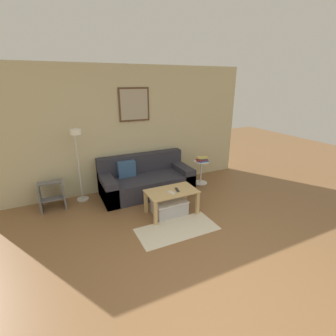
{
  "coord_description": "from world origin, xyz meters",
  "views": [
    {
      "loc": [
        -1.36,
        -1.55,
        2.23
      ],
      "look_at": [
        0.32,
        1.93,
        0.85
      ],
      "focal_mm": 26.0,
      "sensor_mm": 36.0,
      "label": 1
    }
  ],
  "objects_px": {
    "book_stack": "(202,159)",
    "step_stool": "(52,195)",
    "storage_bin": "(169,207)",
    "couch": "(146,180)",
    "coffee_table": "(172,195)",
    "remote_control": "(177,190)",
    "cell_phone": "(171,192)",
    "floor_lamp": "(78,153)",
    "side_table": "(201,170)"
  },
  "relations": [
    {
      "from": "storage_bin",
      "to": "book_stack",
      "type": "bearing_deg",
      "value": 35.78
    },
    {
      "from": "couch",
      "to": "remote_control",
      "type": "bearing_deg",
      "value": -79.69
    },
    {
      "from": "cell_phone",
      "to": "coffee_table",
      "type": "bearing_deg",
      "value": 49.62
    },
    {
      "from": "floor_lamp",
      "to": "step_stool",
      "type": "distance_m",
      "value": 0.92
    },
    {
      "from": "cell_phone",
      "to": "book_stack",
      "type": "bearing_deg",
      "value": 26.04
    },
    {
      "from": "couch",
      "to": "storage_bin",
      "type": "height_order",
      "value": "couch"
    },
    {
      "from": "side_table",
      "to": "cell_phone",
      "type": "xyz_separation_m",
      "value": [
        -1.25,
        -1.0,
        0.12
      ]
    },
    {
      "from": "floor_lamp",
      "to": "remote_control",
      "type": "bearing_deg",
      "value": -37.27
    },
    {
      "from": "book_stack",
      "to": "cell_phone",
      "type": "height_order",
      "value": "book_stack"
    },
    {
      "from": "storage_bin",
      "to": "floor_lamp",
      "type": "xyz_separation_m",
      "value": [
        -1.32,
        1.07,
        0.88
      ]
    },
    {
      "from": "couch",
      "to": "step_stool",
      "type": "relative_size",
      "value": 3.79
    },
    {
      "from": "couch",
      "to": "floor_lamp",
      "type": "distance_m",
      "value": 1.47
    },
    {
      "from": "coffee_table",
      "to": "step_stool",
      "type": "bearing_deg",
      "value": 148.93
    },
    {
      "from": "book_stack",
      "to": "couch",
      "type": "bearing_deg",
      "value": 175.79
    },
    {
      "from": "coffee_table",
      "to": "storage_bin",
      "type": "xyz_separation_m",
      "value": [
        -0.04,
        0.01,
        -0.22
      ]
    },
    {
      "from": "cell_phone",
      "to": "storage_bin",
      "type": "bearing_deg",
      "value": 79.71
    },
    {
      "from": "coffee_table",
      "to": "book_stack",
      "type": "relative_size",
      "value": 3.32
    },
    {
      "from": "coffee_table",
      "to": "remote_control",
      "type": "height_order",
      "value": "remote_control"
    },
    {
      "from": "remote_control",
      "to": "cell_phone",
      "type": "relative_size",
      "value": 1.07
    },
    {
      "from": "couch",
      "to": "storage_bin",
      "type": "xyz_separation_m",
      "value": [
        0.06,
        -1.02,
        -0.14
      ]
    },
    {
      "from": "cell_phone",
      "to": "step_stool",
      "type": "xyz_separation_m",
      "value": [
        -1.86,
        1.2,
        -0.18
      ]
    },
    {
      "from": "side_table",
      "to": "couch",
      "type": "bearing_deg",
      "value": 176.09
    },
    {
      "from": "floor_lamp",
      "to": "side_table",
      "type": "height_order",
      "value": "floor_lamp"
    },
    {
      "from": "cell_phone",
      "to": "remote_control",
      "type": "bearing_deg",
      "value": 5.41
    },
    {
      "from": "remote_control",
      "to": "cell_phone",
      "type": "distance_m",
      "value": 0.14
    },
    {
      "from": "step_stool",
      "to": "couch",
      "type": "bearing_deg",
      "value": -3.66
    },
    {
      "from": "storage_bin",
      "to": "step_stool",
      "type": "distance_m",
      "value": 2.18
    },
    {
      "from": "coffee_table",
      "to": "cell_phone",
      "type": "height_order",
      "value": "cell_phone"
    },
    {
      "from": "floor_lamp",
      "to": "couch",
      "type": "bearing_deg",
      "value": -2.66
    },
    {
      "from": "side_table",
      "to": "step_stool",
      "type": "relative_size",
      "value": 1.08
    },
    {
      "from": "couch",
      "to": "book_stack",
      "type": "height_order",
      "value": "couch"
    },
    {
      "from": "couch",
      "to": "remote_control",
      "type": "distance_m",
      "value": 1.08
    },
    {
      "from": "coffee_table",
      "to": "cell_phone",
      "type": "relative_size",
      "value": 6.28
    },
    {
      "from": "remote_control",
      "to": "step_stool",
      "type": "distance_m",
      "value": 2.31
    },
    {
      "from": "remote_control",
      "to": "cell_phone",
      "type": "height_order",
      "value": "remote_control"
    },
    {
      "from": "book_stack",
      "to": "step_stool",
      "type": "xyz_separation_m",
      "value": [
        -3.13,
        0.21,
        -0.31
      ]
    },
    {
      "from": "side_table",
      "to": "book_stack",
      "type": "bearing_deg",
      "value": -25.81
    },
    {
      "from": "coffee_table",
      "to": "floor_lamp",
      "type": "bearing_deg",
      "value": 141.43
    },
    {
      "from": "side_table",
      "to": "book_stack",
      "type": "distance_m",
      "value": 0.26
    },
    {
      "from": "couch",
      "to": "coffee_table",
      "type": "height_order",
      "value": "couch"
    },
    {
      "from": "coffee_table",
      "to": "floor_lamp",
      "type": "xyz_separation_m",
      "value": [
        -1.36,
        1.08,
        0.66
      ]
    },
    {
      "from": "side_table",
      "to": "floor_lamp",
      "type": "bearing_deg",
      "value": 176.7
    },
    {
      "from": "remote_control",
      "to": "cell_phone",
      "type": "bearing_deg",
      "value": -152.72
    },
    {
      "from": "storage_bin",
      "to": "remote_control",
      "type": "distance_m",
      "value": 0.35
    },
    {
      "from": "floor_lamp",
      "to": "remote_control",
      "type": "height_order",
      "value": "floor_lamp"
    },
    {
      "from": "coffee_table",
      "to": "side_table",
      "type": "height_order",
      "value": "side_table"
    },
    {
      "from": "coffee_table",
      "to": "book_stack",
      "type": "bearing_deg",
      "value": 36.85
    },
    {
      "from": "couch",
      "to": "book_stack",
      "type": "distance_m",
      "value": 1.37
    },
    {
      "from": "coffee_table",
      "to": "floor_lamp",
      "type": "distance_m",
      "value": 1.86
    },
    {
      "from": "cell_phone",
      "to": "step_stool",
      "type": "bearing_deg",
      "value": 135.15
    }
  ]
}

